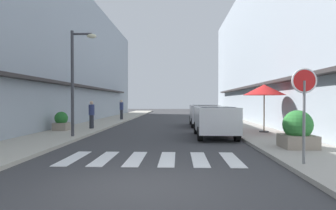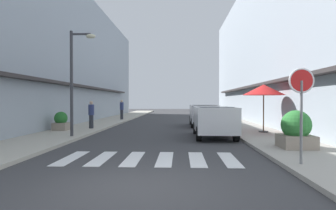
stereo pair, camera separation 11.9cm
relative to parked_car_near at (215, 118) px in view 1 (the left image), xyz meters
name	(u,v)px [view 1 (the left image)]	position (x,y,z in m)	size (l,w,h in m)	color
ground_plane	(168,125)	(-2.53, 7.36, -0.92)	(84.66, 84.66, 0.00)	#38383A
sidewalk_left	(101,124)	(-7.51, 7.36, -0.86)	(2.82, 53.87, 0.12)	#ADA899
sidewalk_right	(236,124)	(2.46, 7.36, -0.86)	(2.82, 53.87, 0.12)	#9E998E
building_row_left	(54,58)	(-11.42, 8.28, 4.22)	(5.50, 36.63, 10.29)	#939EA8
building_row_right	(285,47)	(6.37, 8.28, 4.90)	(5.50, 36.63, 11.64)	#939EA8
crosswalk	(152,159)	(-2.53, -5.12, -0.91)	(5.20, 2.20, 0.01)	silver
parked_car_near	(215,118)	(0.00, 0.00, 0.00)	(1.81, 4.08, 1.47)	silver
parked_car_mid	(204,113)	(0.00, 6.01, 0.00)	(1.82, 4.20, 1.47)	silver
round_street_sign	(304,91)	(1.49, -6.16, 1.08)	(0.65, 0.07, 2.46)	slate
street_lamp	(77,71)	(-6.38, -0.73, 2.19)	(1.19, 0.28, 4.83)	#38383D
cafe_umbrella	(264,90)	(2.72, 1.35, 1.38)	(2.14, 2.14, 2.47)	#262626
planter_corner	(298,130)	(2.39, -3.62, -0.20)	(1.09, 1.09, 1.30)	gray
planter_midblock	(61,121)	(-8.19, 1.83, -0.31)	(0.75, 0.75, 1.03)	gray
pedestrian_walking_near	(92,114)	(-6.87, 3.03, 0.05)	(0.34, 0.34, 1.62)	#282B33
pedestrian_walking_far	(121,109)	(-6.77, 11.34, 0.11)	(0.34, 0.34, 1.73)	#282B33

